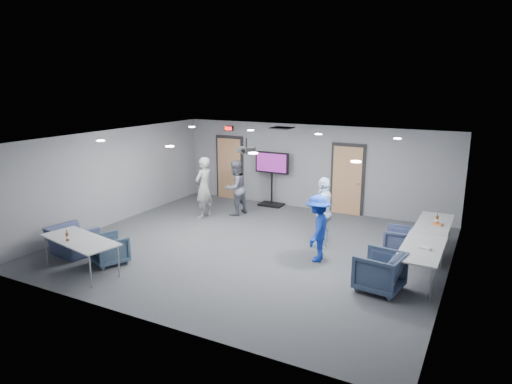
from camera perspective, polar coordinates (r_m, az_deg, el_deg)
The scene contains 28 objects.
floor at distance 11.45m, azimuth -0.51°, elevation -6.89°, with size 9.00×9.00×0.00m, color #373A3E.
ceiling at distance 10.79m, azimuth -0.54°, elevation 6.65°, with size 9.00×9.00×0.00m, color silver.
wall_back at distance 14.61m, azimuth 6.93°, elevation 3.07°, with size 9.00×0.02×2.70m, color slate.
wall_front at distance 7.90m, azimuth -14.47°, elevation -6.59°, with size 9.00×0.02×2.70m, color slate.
wall_left at distance 13.70m, azimuth -17.35°, elevation 1.83°, with size 0.02×8.00×2.70m, color slate.
wall_right at distance 9.83m, azimuth 23.32°, elevation -3.28°, with size 0.02×8.00×2.70m, color slate.
door_left at distance 15.91m, azimuth -3.31°, elevation 3.00°, with size 1.06×0.17×2.24m.
door_right at distance 14.25m, azimuth 11.34°, elevation 1.47°, with size 1.06×0.17×2.24m.
exit_sign at distance 15.69m, azimuth -3.42°, elevation 7.95°, with size 0.32×0.08×0.16m.
hvac_diffuser at distance 13.51m, azimuth 3.25°, elevation 8.01°, with size 0.60×0.60×0.03m, color black.
downlights at distance 10.79m, azimuth -0.54°, elevation 6.57°, with size 6.18×3.78×0.02m.
person_a at distance 13.72m, azimuth -6.56°, elevation 0.56°, with size 0.67×0.44×1.84m, color gray.
person_b at distance 13.95m, azimuth -2.62°, elevation 0.54°, with size 0.82×0.64×1.69m, color slate.
person_c at distance 11.35m, azimuth 8.46°, elevation -2.53°, with size 1.04×0.43×1.77m, color #C6E4FF.
person_d at distance 10.47m, azimuth 7.71°, elevation -4.51°, with size 1.00×0.58×1.55m, color #1835A0.
chair_right_a at distance 11.37m, azimuth 17.56°, elevation -5.91°, with size 0.71×0.74×0.67m, color #3D486A.
chair_right_b at distance 9.40m, azimuth 15.17°, elevation -9.58°, with size 0.84×0.86×0.79m, color #35435C.
chair_front_a at distance 10.88m, azimuth -17.82°, elevation -6.84°, with size 0.71×0.73×0.66m, color #36495E.
chair_front_b at distance 11.74m, azimuth -22.01°, elevation -5.68°, with size 1.02×0.89×0.66m, color #3B4767.
table_right_a at distance 11.76m, azimuth 21.35°, elevation -3.77°, with size 0.76×1.83×0.73m.
table_right_b at distance 9.96m, azimuth 20.03°, elevation -6.75°, with size 0.80×1.93×0.73m.
table_front_left at distance 10.55m, azimuth -21.15°, elevation -5.72°, with size 2.07×1.18×0.73m.
bottle_front at distance 10.48m, azimuth -22.53°, elevation -5.20°, with size 0.07×0.07×0.25m.
bottle_right at distance 11.59m, azimuth 21.67°, elevation -3.28°, with size 0.07×0.07×0.28m.
snack_box at distance 11.57m, azimuth 21.77°, elevation -3.74°, with size 0.21×0.14×0.05m, color #BD5E2F.
wrapper at distance 9.87m, azimuth 20.41°, elevation -6.58°, with size 0.20×0.14×0.05m, color silver.
tv_stand at distance 14.93m, azimuth 1.99°, elevation 2.08°, with size 1.16×0.55×1.79m.
projector at distance 11.10m, azimuth -1.23°, elevation 5.30°, with size 0.44×0.41×0.36m.
Camera 1 is at (5.07, -9.43, 4.05)m, focal length 32.00 mm.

